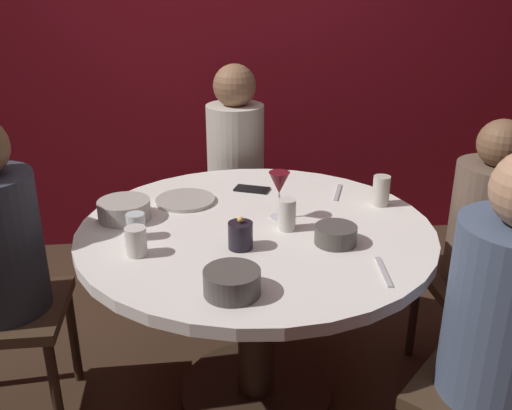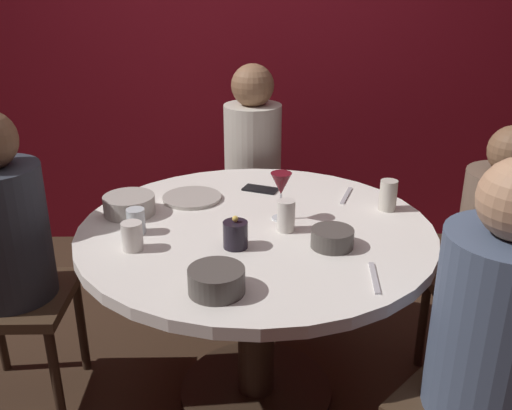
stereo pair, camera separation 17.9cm
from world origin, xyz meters
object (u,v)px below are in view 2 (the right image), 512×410
(bowl_small_white, at_px, (129,205))
(cup_center_front, at_px, (286,216))
(dining_table, at_px, (256,267))
(dinner_plate, at_px, (192,198))
(cell_phone, at_px, (260,189))
(cup_by_left_diner, at_px, (136,221))
(candle_holder, at_px, (235,234))
(seated_diner_left, at_px, (3,233))
(seated_diner_back, at_px, (253,155))
(wine_glass, at_px, (281,186))
(cup_by_right_diner, at_px, (132,236))
(bowl_serving_large, at_px, (332,238))
(bowl_salad_center, at_px, (216,280))
(cup_near_candle, at_px, (388,195))
(seated_diner_right, at_px, (498,239))
(seated_diner_front_right, at_px, (497,326))

(bowl_small_white, relative_size, cup_center_front, 1.70)
(dining_table, bearing_deg, dinner_plate, 134.02)
(cell_phone, height_order, cup_by_left_diner, cup_by_left_diner)
(bowl_small_white, bearing_deg, dinner_plate, 31.59)
(candle_holder, distance_m, bowl_small_white, 0.49)
(seated_diner_left, xyz_separation_m, bowl_small_white, (0.42, 0.12, 0.05))
(seated_diner_back, distance_m, candle_holder, 1.04)
(wine_glass, bearing_deg, seated_diner_left, -176.51)
(dining_table, bearing_deg, cell_phone, 86.05)
(bowl_small_white, bearing_deg, cell_phone, 25.30)
(cup_by_right_diner, bearing_deg, bowl_small_white, 102.53)
(bowl_serving_large, bearing_deg, cell_phone, 113.00)
(dining_table, height_order, bowl_serving_large, bowl_serving_large)
(bowl_serving_large, distance_m, bowl_small_white, 0.77)
(bowl_salad_center, xyz_separation_m, cup_center_front, (0.22, 0.40, 0.02))
(cup_near_candle, bearing_deg, candle_holder, -151.81)
(cup_near_candle, distance_m, cup_center_front, 0.43)
(seated_diner_right, bearing_deg, cup_by_left_diner, 2.14)
(seated_diner_front_right, distance_m, bowl_small_white, 1.30)
(seated_diner_left, bearing_deg, seated_diner_back, 44.38)
(cell_phone, relative_size, bowl_serving_large, 1.00)
(seated_diner_left, distance_m, cup_near_candle, 1.39)
(dining_table, bearing_deg, cup_near_candle, 15.76)
(bowl_serving_large, height_order, cup_near_candle, cup_near_candle)
(dining_table, bearing_deg, seated_diner_front_right, -45.00)
(seated_diner_front_right, height_order, cell_phone, seated_diner_front_right)
(cell_phone, bearing_deg, cup_by_left_diner, -24.38)
(seated_diner_front_right, bearing_deg, seated_diner_right, -68.33)
(dining_table, height_order, dinner_plate, dinner_plate)
(dinner_plate, relative_size, cup_by_right_diner, 2.48)
(dining_table, relative_size, seated_diner_front_right, 1.06)
(dinner_plate, xyz_separation_m, cup_by_left_diner, (-0.16, -0.30, 0.04))
(dining_table, bearing_deg, cup_by_left_diner, -173.36)
(seated_diner_right, distance_m, candle_holder, 0.96)
(dining_table, distance_m, cup_center_front, 0.25)
(bowl_small_white, xyz_separation_m, cup_center_front, (0.57, -0.16, 0.02))
(dining_table, distance_m, cell_phone, 0.39)
(seated_diner_left, relative_size, cup_by_right_diner, 12.42)
(cup_center_front, bearing_deg, seated_diner_front_right, -48.36)
(bowl_serving_large, distance_m, cup_by_right_diner, 0.64)
(candle_holder, height_order, cup_center_front, same)
(bowl_serving_large, height_order, cup_by_left_diner, cup_by_left_diner)
(seated_diner_left, relative_size, cell_phone, 8.27)
(seated_diner_front_right, xyz_separation_m, bowl_serving_large, (-0.36, 0.44, 0.04))
(candle_holder, bearing_deg, cell_phone, 79.69)
(wine_glass, xyz_separation_m, dinner_plate, (-0.34, 0.20, -0.12))
(bowl_salad_center, bearing_deg, cell_phone, 79.81)
(seated_diner_left, relative_size, bowl_small_white, 6.13)
(cell_phone, xyz_separation_m, bowl_serving_large, (0.22, -0.52, 0.03))
(seated_diner_front_right, bearing_deg, cell_phone, -13.73)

